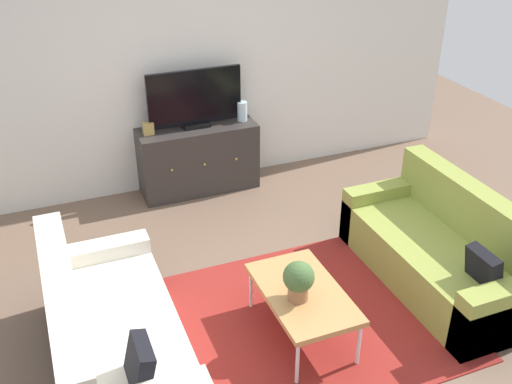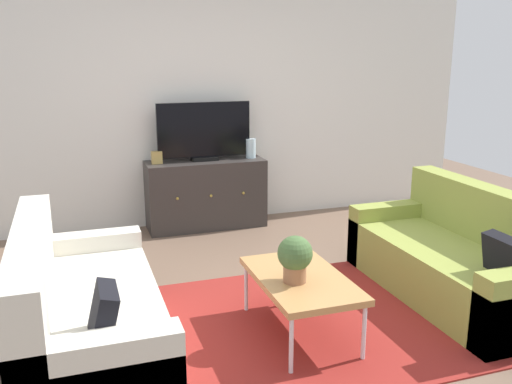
{
  "view_description": "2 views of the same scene",
  "coord_description": "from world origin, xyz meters",
  "px_view_note": "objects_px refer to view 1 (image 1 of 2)",
  "views": [
    {
      "loc": [
        -1.63,
        -3.39,
        3.21
      ],
      "look_at": [
        0.0,
        0.66,
        0.78
      ],
      "focal_mm": 41.76,
      "sensor_mm": 36.0,
      "label": 1
    },
    {
      "loc": [
        -1.39,
        -3.45,
        1.88
      ],
      "look_at": [
        0.0,
        0.66,
        0.78
      ],
      "focal_mm": 38.92,
      "sensor_mm": 36.0,
      "label": 2
    }
  ],
  "objects_px": {
    "glass_vase": "(242,111)",
    "coffee_table": "(302,294)",
    "couch_right_side": "(445,252)",
    "mantel_clock": "(148,129)",
    "couch_left_side": "(106,340)",
    "potted_plant": "(299,279)",
    "tv_console": "(198,159)",
    "flat_screen_tv": "(195,99)"
  },
  "relations": [
    {
      "from": "couch_right_side",
      "to": "tv_console",
      "type": "bearing_deg",
      "value": 121.74
    },
    {
      "from": "coffee_table",
      "to": "flat_screen_tv",
      "type": "height_order",
      "value": "flat_screen_tv"
    },
    {
      "from": "mantel_clock",
      "to": "couch_right_side",
      "type": "bearing_deg",
      "value": -50.1
    },
    {
      "from": "couch_right_side",
      "to": "mantel_clock",
      "type": "relative_size",
      "value": 13.99
    },
    {
      "from": "tv_console",
      "to": "glass_vase",
      "type": "distance_m",
      "value": 0.7
    },
    {
      "from": "flat_screen_tv",
      "to": "glass_vase",
      "type": "distance_m",
      "value": 0.56
    },
    {
      "from": "tv_console",
      "to": "mantel_clock",
      "type": "bearing_deg",
      "value": 179.99
    },
    {
      "from": "coffee_table",
      "to": "couch_right_side",
      "type": "bearing_deg",
      "value": 6.87
    },
    {
      "from": "couch_right_side",
      "to": "glass_vase",
      "type": "bearing_deg",
      "value": 111.85
    },
    {
      "from": "couch_right_side",
      "to": "glass_vase",
      "type": "distance_m",
      "value": 2.62
    },
    {
      "from": "tv_console",
      "to": "mantel_clock",
      "type": "distance_m",
      "value": 0.68
    },
    {
      "from": "potted_plant",
      "to": "tv_console",
      "type": "relative_size",
      "value": 0.24
    },
    {
      "from": "couch_left_side",
      "to": "couch_right_side",
      "type": "distance_m",
      "value": 2.88
    },
    {
      "from": "flat_screen_tv",
      "to": "mantel_clock",
      "type": "height_order",
      "value": "flat_screen_tv"
    },
    {
      "from": "potted_plant",
      "to": "mantel_clock",
      "type": "relative_size",
      "value": 2.39
    },
    {
      "from": "coffee_table",
      "to": "tv_console",
      "type": "distance_m",
      "value": 2.55
    },
    {
      "from": "couch_left_side",
      "to": "glass_vase",
      "type": "relative_size",
      "value": 8.61
    },
    {
      "from": "couch_left_side",
      "to": "potted_plant",
      "type": "xyz_separation_m",
      "value": [
        1.36,
        -0.24,
        0.31
      ]
    },
    {
      "from": "mantel_clock",
      "to": "coffee_table",
      "type": "bearing_deg",
      "value": -77.93
    },
    {
      "from": "couch_right_side",
      "to": "glass_vase",
      "type": "xyz_separation_m",
      "value": [
        -0.95,
        2.37,
        0.56
      ]
    },
    {
      "from": "coffee_table",
      "to": "potted_plant",
      "type": "bearing_deg",
      "value": -137.58
    },
    {
      "from": "glass_vase",
      "to": "coffee_table",
      "type": "bearing_deg",
      "value": -100.85
    },
    {
      "from": "glass_vase",
      "to": "flat_screen_tv",
      "type": "bearing_deg",
      "value": 177.78
    },
    {
      "from": "coffee_table",
      "to": "mantel_clock",
      "type": "bearing_deg",
      "value": 102.07
    },
    {
      "from": "couch_left_side",
      "to": "potted_plant",
      "type": "height_order",
      "value": "couch_left_side"
    },
    {
      "from": "potted_plant",
      "to": "glass_vase",
      "type": "bearing_deg",
      "value": 77.93
    },
    {
      "from": "coffee_table",
      "to": "mantel_clock",
      "type": "relative_size",
      "value": 7.36
    },
    {
      "from": "glass_vase",
      "to": "mantel_clock",
      "type": "height_order",
      "value": "glass_vase"
    },
    {
      "from": "coffee_table",
      "to": "glass_vase",
      "type": "relative_size",
      "value": 4.53
    },
    {
      "from": "coffee_table",
      "to": "flat_screen_tv",
      "type": "relative_size",
      "value": 0.95
    },
    {
      "from": "coffee_table",
      "to": "tv_console",
      "type": "height_order",
      "value": "tv_console"
    },
    {
      "from": "couch_right_side",
      "to": "mantel_clock",
      "type": "bearing_deg",
      "value": 129.9
    },
    {
      "from": "couch_right_side",
      "to": "coffee_table",
      "type": "height_order",
      "value": "couch_right_side"
    },
    {
      "from": "couch_left_side",
      "to": "glass_vase",
      "type": "bearing_deg",
      "value": 51.0
    },
    {
      "from": "couch_left_side",
      "to": "mantel_clock",
      "type": "relative_size",
      "value": 13.99
    },
    {
      "from": "flat_screen_tv",
      "to": "glass_vase",
      "type": "bearing_deg",
      "value": -2.22
    },
    {
      "from": "mantel_clock",
      "to": "couch_left_side",
      "type": "bearing_deg",
      "value": -110.54
    },
    {
      "from": "glass_vase",
      "to": "mantel_clock",
      "type": "xyz_separation_m",
      "value": [
        -1.03,
        0.0,
        -0.04
      ]
    },
    {
      "from": "flat_screen_tv",
      "to": "glass_vase",
      "type": "height_order",
      "value": "flat_screen_tv"
    },
    {
      "from": "couch_left_side",
      "to": "coffee_table",
      "type": "relative_size",
      "value": 1.9
    },
    {
      "from": "tv_console",
      "to": "couch_left_side",
      "type": "bearing_deg",
      "value": -120.64
    },
    {
      "from": "couch_left_side",
      "to": "potted_plant",
      "type": "bearing_deg",
      "value": -9.9
    }
  ]
}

